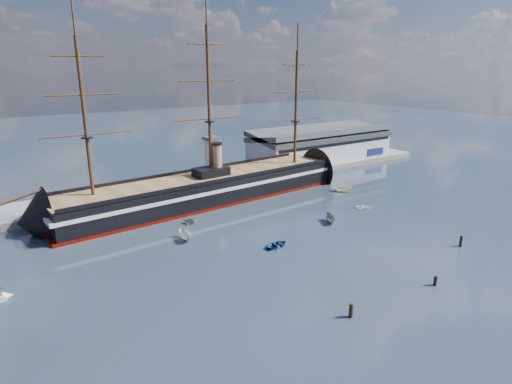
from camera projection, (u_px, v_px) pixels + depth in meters
ground at (264, 216)px, 115.84m from camera, size 600.00×600.00×0.00m
quay at (227, 182)px, 149.69m from camera, size 180.00×18.00×2.00m
warehouse at (321, 144)px, 176.77m from camera, size 63.00×21.00×11.60m
quay_tower at (213, 159)px, 140.74m from camera, size 5.00×5.00×15.00m
warship at (200, 190)px, 125.78m from camera, size 113.36×21.78×53.94m
motorboat_a at (186, 240)px, 99.80m from camera, size 7.33×3.52×2.82m
motorboat_b at (277, 247)px, 96.02m from camera, size 1.73×3.64×1.65m
motorboat_c at (330, 223)px, 110.86m from camera, size 6.89×5.21×2.62m
motorboat_d at (190, 224)px, 110.21m from camera, size 6.51×5.73×2.24m
motorboat_e at (364, 208)px, 121.93m from camera, size 2.57×3.05×1.35m
motorboat_f at (343, 192)px, 137.91m from camera, size 6.87×5.27×2.61m
piling_near_left at (350, 317)px, 69.13m from camera, size 0.64×0.64×3.19m
piling_near_mid at (435, 285)px, 79.18m from camera, size 0.64×0.64×2.62m
piling_near_right at (460, 246)px, 96.28m from camera, size 0.64×0.64×3.25m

